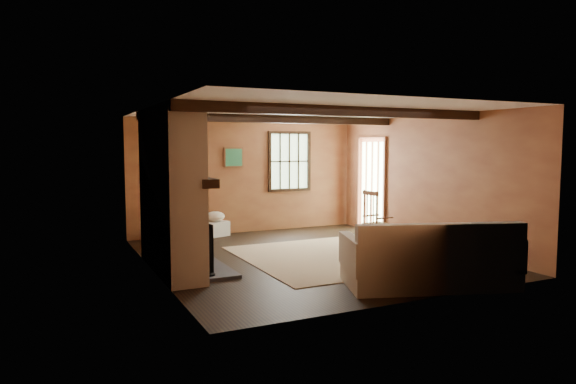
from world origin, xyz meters
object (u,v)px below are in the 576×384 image
armchair (179,226)px  laundry_basket (215,229)px  fireplace (172,196)px  rocking_chair (376,223)px  sofa (431,263)px

armchair → laundry_basket: bearing=-176.5°
fireplace → laundry_basket: bearing=60.4°
laundry_basket → armchair: (-0.88, -0.61, 0.20)m
rocking_chair → sofa: rocking_chair is taller
armchair → fireplace: bearing=42.4°
fireplace → rocking_chair: fireplace is taller
rocking_chair → laundry_basket: size_ratio=2.07×
laundry_basket → armchair: bearing=-145.1°
rocking_chair → armchair: (-3.22, 1.71, -0.08)m
rocking_chair → laundry_basket: bearing=40.6°
rocking_chair → sofa: size_ratio=0.43×
fireplace → laundry_basket: fireplace is taller
sofa → armchair: 4.83m
sofa → fireplace: bearing=159.5°
fireplace → laundry_basket: size_ratio=4.80×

